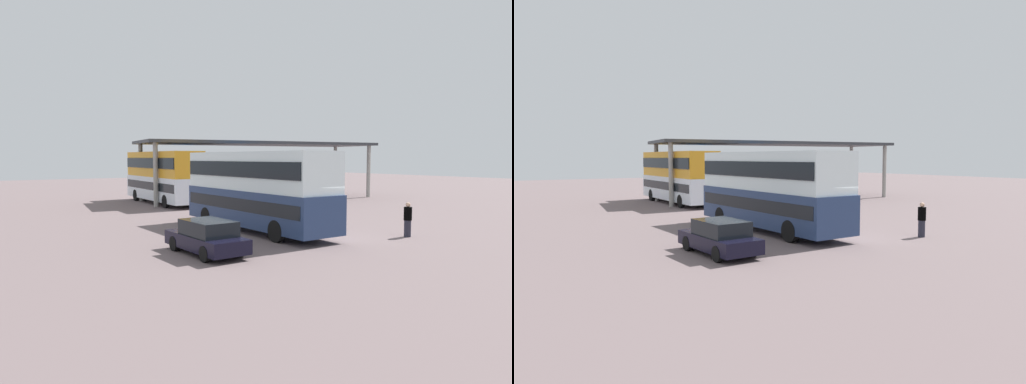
% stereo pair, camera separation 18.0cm
% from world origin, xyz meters
% --- Properties ---
extents(ground_plane, '(140.00, 140.00, 0.00)m').
position_xyz_m(ground_plane, '(0.00, 0.00, 0.00)').
color(ground_plane, '#6D5C5C').
extents(double_decker_main, '(2.77, 10.40, 4.05)m').
position_xyz_m(double_decker_main, '(-1.26, 3.84, 2.23)').
color(double_decker_main, navy).
rests_on(double_decker_main, ground_plane).
extents(parked_hatchback, '(1.80, 4.11, 1.35)m').
position_xyz_m(parked_hatchback, '(-6.02, 0.04, 0.67)').
color(parked_hatchback, black).
rests_on(parked_hatchback, ground_plane).
extents(double_decker_near_canopy, '(2.60, 11.16, 4.25)m').
position_xyz_m(double_decker_near_canopy, '(0.05, 19.89, 2.33)').
color(double_decker_near_canopy, white).
rests_on(double_decker_near_canopy, ground_plane).
extents(double_decker_mid_row, '(4.07, 11.65, 4.14)m').
position_xyz_m(double_decker_mid_row, '(4.17, 19.05, 2.27)').
color(double_decker_mid_row, silver).
rests_on(double_decker_mid_row, ground_plane).
extents(depot_canopy, '(22.30, 9.29, 5.16)m').
position_xyz_m(depot_canopy, '(9.05, 18.95, 4.87)').
color(depot_canopy, '#33353A').
rests_on(depot_canopy, ground_plane).
extents(pedestrian_waiting, '(0.38, 0.38, 1.65)m').
position_xyz_m(pedestrian_waiting, '(3.77, -1.63, 0.82)').
color(pedestrian_waiting, '#262633').
rests_on(pedestrian_waiting, ground_plane).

